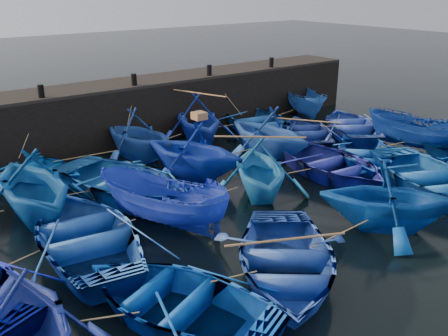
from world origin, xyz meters
TOP-DOWN VIEW (x-y plane):
  - ground at (0.00, 0.00)m, footprint 120.00×120.00m
  - quay_wall at (0.00, 10.50)m, footprint 26.00×2.50m
  - quay_top at (0.00, 10.50)m, footprint 26.00×2.50m
  - bollard_1 at (-4.00, 9.60)m, footprint 0.24×0.24m
  - bollard_2 at (0.00, 9.60)m, footprint 0.24×0.24m
  - bollard_3 at (4.00, 9.60)m, footprint 0.24×0.24m
  - bollard_4 at (8.00, 9.60)m, footprint 0.24×0.24m
  - boat_1 at (-5.30, 7.91)m, footprint 5.05×5.55m
  - boat_2 at (-0.98, 7.68)m, footprint 4.20×4.62m
  - boat_3 at (2.22, 8.05)m, footprint 4.87×5.22m
  - boat_4 at (5.52, 7.76)m, footprint 4.66×5.90m
  - boat_5 at (9.26, 8.17)m, footprint 3.32×4.39m
  - boat_7 at (-6.14, 4.62)m, footprint 3.88×4.50m
  - boat_8 at (-3.21, 4.40)m, footprint 5.58×6.61m
  - boat_9 at (-0.39, 4.54)m, footprint 4.83×5.17m
  - boat_10 at (3.34, 4.60)m, footprint 3.91×4.46m
  - boat_11 at (6.31, 5.24)m, footprint 5.03×5.46m
  - boat_12 at (8.61, 4.55)m, footprint 5.63×6.04m
  - boat_14 at (-5.70, 1.74)m, footprint 4.69×5.98m
  - boat_15 at (-3.35, 1.76)m, footprint 3.41×4.44m
  - boat_16 at (0.41, 1.82)m, footprint 4.95×5.13m
  - boat_17 at (3.74, 1.53)m, footprint 4.05×5.36m
  - boat_18 at (5.75, 1.58)m, footprint 5.61×5.58m
  - boat_19 at (9.00, 1.40)m, footprint 3.21×4.53m
  - boat_20 at (-8.24, -1.56)m, footprint 3.70×4.13m
  - boat_21 at (-5.29, -2.07)m, footprint 5.03×5.75m
  - boat_22 at (-2.38, -2.36)m, footprint 6.00×6.21m
  - boat_23 at (1.81, -2.26)m, footprint 5.16×5.18m
  - boat_24 at (5.26, -1.56)m, footprint 5.99×6.81m
  - wooden_crate at (-0.09, 4.54)m, footprint 0.45×0.44m
  - mooring_ropes at (0.18, 5.10)m, footprint 18.53×11.90m
  - loose_oars at (1.64, 3.19)m, footprint 10.95×12.49m

SIDE VIEW (x-z plane):
  - ground at x=0.00m, z-range 0.00..0.00m
  - boat_11 at x=6.31m, z-range 0.00..0.92m
  - boat_1 at x=-5.30m, z-range 0.00..0.94m
  - boat_18 at x=5.75m, z-range 0.00..0.96m
  - boat_21 at x=-5.29m, z-range 0.00..0.99m
  - boat_12 at x=8.61m, z-range 0.00..1.02m
  - boat_22 at x=-2.38m, z-range 0.00..1.05m
  - boat_17 at x=3.74m, z-range 0.00..1.05m
  - boat_4 at x=5.52m, z-range 0.00..1.11m
  - boat_14 at x=-5.70m, z-range 0.00..1.13m
  - boat_8 at x=-3.21m, z-range 0.00..1.17m
  - boat_24 at x=5.26m, z-range 0.00..1.17m
  - boat_5 at x=9.26m, z-range 0.00..1.60m
  - boat_15 at x=-3.35m, z-range 0.00..1.63m
  - boat_19 at x=9.00m, z-range 0.00..1.64m
  - mooring_ropes at x=0.18m, z-range -0.17..1.93m
  - boat_20 at x=-8.24m, z-range 0.00..1.95m
  - boat_23 at x=1.81m, z-range 0.00..2.07m
  - boat_16 at x=0.41m, z-range 0.00..2.07m
  - boat_2 at x=-0.98m, z-range 0.00..2.10m
  - boat_9 at x=-0.39m, z-range 0.00..2.20m
  - boat_10 at x=3.34m, z-range 0.00..2.22m
  - boat_3 at x=2.22m, z-range 0.00..2.23m
  - boat_7 at x=-6.14m, z-range 0.00..2.37m
  - quay_wall at x=0.00m, z-range 0.00..2.50m
  - loose_oars at x=1.64m, z-range 0.91..2.28m
  - wooden_crate at x=-0.09m, z-range 2.20..2.46m
  - quay_top at x=0.00m, z-range 2.50..2.62m
  - bollard_1 at x=-4.00m, z-range 2.62..3.12m
  - bollard_2 at x=0.00m, z-range 2.62..3.12m
  - bollard_3 at x=4.00m, z-range 2.62..3.12m
  - bollard_4 at x=8.00m, z-range 2.62..3.12m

